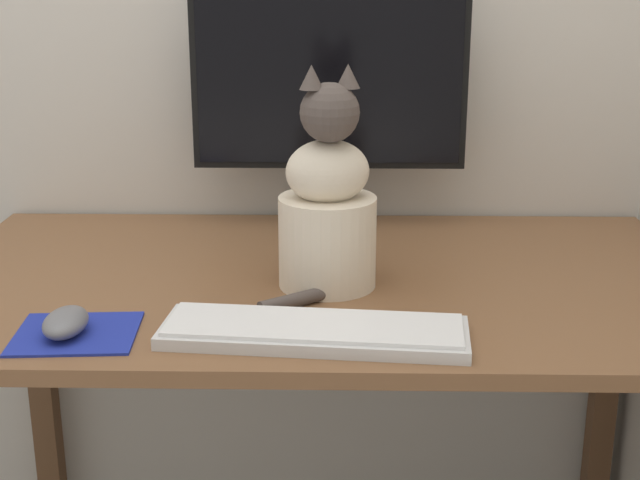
{
  "coord_description": "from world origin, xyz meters",
  "views": [
    {
      "loc": [
        0.03,
        -1.42,
        1.26
      ],
      "look_at": [
        0.01,
        -0.16,
        0.86
      ],
      "focal_mm": 50.0,
      "sensor_mm": 36.0,
      "label": 1
    }
  ],
  "objects": [
    {
      "name": "desk",
      "position": [
        0.0,
        0.0,
        0.65
      ],
      "size": [
        1.31,
        0.75,
        0.75
      ],
      "color": "brown",
      "rests_on": "ground_plane"
    },
    {
      "name": "monitor",
      "position": [
        0.01,
        0.28,
        1.02
      ],
      "size": [
        0.53,
        0.17,
        0.47
      ],
      "color": "black",
      "rests_on": "desk"
    },
    {
      "name": "keyboard",
      "position": [
        -0.0,
        -0.27,
        0.76
      ],
      "size": [
        0.44,
        0.17,
        0.02
      ],
      "rotation": [
        0.0,
        0.0,
        -0.09
      ],
      "color": "silver",
      "rests_on": "desk"
    },
    {
      "name": "mousepad_left",
      "position": [
        -0.34,
        -0.26,
        0.75
      ],
      "size": [
        0.18,
        0.16,
        0.0
      ],
      "rotation": [
        0.0,
        0.0,
        0.07
      ],
      "color": "#1E2D9E",
      "rests_on": "desk"
    },
    {
      "name": "computer_mouse_left",
      "position": [
        -0.35,
        -0.27,
        0.77
      ],
      "size": [
        0.06,
        0.1,
        0.04
      ],
      "color": "slate",
      "rests_on": "mousepad_left"
    },
    {
      "name": "cat",
      "position": [
        0.02,
        -0.05,
        0.88
      ],
      "size": [
        0.21,
        0.24,
        0.36
      ],
      "rotation": [
        0.0,
        0.0,
        0.28
      ],
      "color": "beige",
      "rests_on": "desk"
    }
  ]
}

